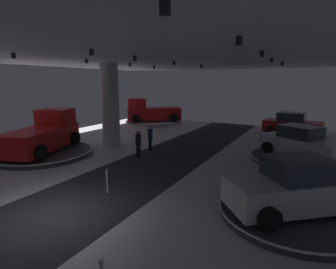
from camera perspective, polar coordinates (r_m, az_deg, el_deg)
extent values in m
cube|color=silver|center=(9.93, -23.39, -15.81)|extent=(24.00, 44.00, 0.05)
cube|color=#2D2D33|center=(9.92, -23.40, -15.66)|extent=(4.40, 44.00, 0.01)
cube|color=silver|center=(9.00, -26.28, 17.87)|extent=(24.00, 44.00, 0.10)
cylinder|color=black|center=(12.61, -29.86, 14.27)|extent=(0.16, 0.16, 0.22)
cylinder|color=black|center=(14.66, -16.84, 14.63)|extent=(0.16, 0.16, 0.22)
cylinder|color=black|center=(17.36, -8.06, 14.39)|extent=(0.16, 0.16, 0.22)
cylinder|color=black|center=(20.16, -2.96, 14.04)|extent=(0.16, 0.16, 0.22)
cylinder|color=black|center=(10.14, -15.85, 16.39)|extent=(0.16, 0.16, 0.22)
cylinder|color=black|center=(12.50, -7.04, 15.67)|extent=(0.16, 0.16, 0.22)
cylinder|color=black|center=(15.61, 1.31, 14.86)|extent=(0.16, 0.16, 0.22)
cylinder|color=black|center=(18.98, 7.04, 14.14)|extent=(0.16, 0.16, 0.22)
cylinder|color=black|center=(3.98, -0.67, 25.47)|extent=(0.16, 0.16, 0.22)
cylinder|color=black|center=(7.26, 14.77, 18.65)|extent=(0.16, 0.16, 0.22)
cylinder|color=black|center=(10.95, 19.23, 15.79)|extent=(0.16, 0.16, 0.22)
cylinder|color=black|center=(14.20, 21.07, 14.49)|extent=(0.16, 0.16, 0.22)
cylinder|color=black|center=(17.45, 23.00, 13.62)|extent=(0.16, 0.16, 0.22)
cylinder|color=silver|center=(18.67, -12.10, 6.13)|extent=(1.18, 1.18, 5.50)
cylinder|color=#333338|center=(9.94, 24.63, -14.87)|extent=(4.53, 4.53, 0.26)
cylinder|color=white|center=(9.90, 24.68, -14.34)|extent=(4.62, 4.62, 0.05)
cube|color=silver|center=(9.65, 24.99, -10.90)|extent=(4.38, 4.08, 0.90)
cube|color=#2D3842|center=(9.50, 26.10, -6.56)|extent=(2.46, 2.42, 0.70)
cylinder|color=black|center=(8.26, 20.70, -16.43)|extent=(0.66, 0.61, 0.68)
cylinder|color=black|center=(9.83, 14.48, -11.45)|extent=(0.66, 0.61, 0.68)
cylinder|color=black|center=(11.32, 27.80, -9.37)|extent=(0.66, 0.61, 0.68)
sphere|color=white|center=(8.20, 15.15, -13.32)|extent=(0.18, 0.18, 0.18)
sphere|color=white|center=(9.02, 12.33, -10.86)|extent=(0.18, 0.18, 0.18)
cylinder|color=#B7B7BC|center=(23.10, 24.66, -0.28)|extent=(4.86, 4.86, 0.25)
cylinder|color=black|center=(23.08, 24.68, -0.05)|extent=(4.96, 4.96, 0.05)
cube|color=red|center=(22.98, 24.81, 1.52)|extent=(4.33, 2.12, 0.90)
cube|color=#2D3842|center=(22.90, 24.59, 3.40)|extent=(2.01, 1.70, 0.70)
cylinder|color=black|center=(23.85, 28.50, 0.85)|extent=(0.69, 0.27, 0.68)
cylinder|color=black|center=(21.89, 28.04, 0.07)|extent=(0.69, 0.27, 0.68)
cylinder|color=black|center=(24.23, 21.78, 1.56)|extent=(0.69, 0.27, 0.68)
cylinder|color=black|center=(22.29, 20.75, 0.86)|extent=(0.69, 0.27, 0.68)
sphere|color=white|center=(23.26, 30.02, 1.43)|extent=(0.18, 0.18, 0.18)
sphere|color=white|center=(22.28, 29.86, 1.08)|extent=(0.18, 0.18, 0.18)
cylinder|color=#333338|center=(16.51, 26.15, -4.69)|extent=(5.13, 5.13, 0.26)
cylinder|color=white|center=(16.49, 26.18, -4.36)|extent=(5.23, 5.23, 0.05)
cube|color=silver|center=(16.34, 26.37, -2.19)|extent=(4.53, 3.69, 0.90)
cube|color=#2D3842|center=(16.27, 26.16, 0.47)|extent=(2.43, 2.31, 0.70)
cylinder|color=black|center=(14.85, 28.76, -4.75)|extent=(0.70, 0.54, 0.68)
cylinder|color=black|center=(17.98, 24.26, -1.75)|extent=(0.70, 0.54, 0.68)
cylinder|color=black|center=(16.41, 20.21, -2.62)|extent=(0.70, 0.54, 0.68)
sphere|color=white|center=(14.90, 31.96, -3.50)|extent=(0.18, 0.18, 0.18)
cylinder|color=silver|center=(27.58, -3.03, 2.55)|extent=(5.56, 5.56, 0.34)
cylinder|color=black|center=(27.55, -3.03, 2.84)|extent=(5.68, 5.68, 0.05)
cube|color=red|center=(27.45, -3.05, 4.45)|extent=(5.46, 4.94, 1.20)
cube|color=red|center=(27.20, -6.65, 6.55)|extent=(2.51, 2.55, 1.00)
cube|color=#28333D|center=(27.23, -5.57, 6.58)|extent=(1.15, 1.42, 0.75)
cylinder|color=black|center=(26.17, -6.77, 3.32)|extent=(0.83, 0.74, 0.84)
cylinder|color=black|center=(28.50, -7.03, 3.96)|extent=(0.83, 0.74, 0.84)
cylinder|color=black|center=(26.63, 1.24, 3.53)|extent=(0.83, 0.74, 0.84)
cylinder|color=black|center=(28.92, 0.34, 4.15)|extent=(0.83, 0.74, 0.84)
cylinder|color=#333338|center=(17.65, -25.02, -3.57)|extent=(5.56, 5.57, 0.29)
cylinder|color=white|center=(17.62, -25.05, -3.21)|extent=(5.68, 5.68, 0.05)
cube|color=red|center=(17.45, -25.26, -0.73)|extent=(3.80, 5.70, 1.20)
cube|color=red|center=(18.71, -22.68, 3.48)|extent=(2.37, 2.25, 1.00)
cube|color=#28333D|center=(18.28, -23.49, 3.25)|extent=(1.67, 0.68, 0.75)
cylinder|color=black|center=(19.67, -25.08, -0.45)|extent=(0.55, 0.88, 0.84)
cylinder|color=black|center=(18.49, -18.98, -0.69)|extent=(0.55, 0.88, 0.84)
cylinder|color=black|center=(16.79, -32.00, -2.98)|extent=(0.55, 0.88, 0.84)
cylinder|color=black|center=(15.38, -25.28, -3.50)|extent=(0.55, 0.88, 0.84)
cylinder|color=black|center=(15.58, -6.49, -3.46)|extent=(0.14, 0.14, 0.80)
cylinder|color=black|center=(15.45, -6.04, -3.57)|extent=(0.14, 0.14, 0.80)
cylinder|color=black|center=(15.36, -6.32, -1.14)|extent=(0.32, 0.32, 0.62)
sphere|color=#99755B|center=(15.28, -6.35, 0.40)|extent=(0.22, 0.22, 0.22)
cylinder|color=black|center=(17.05, -3.68, -2.12)|extent=(0.14, 0.14, 0.80)
cylinder|color=black|center=(17.21, -3.91, -2.00)|extent=(0.14, 0.14, 0.80)
cylinder|color=#233851|center=(16.99, -3.82, 0.11)|extent=(0.32, 0.32, 0.62)
sphere|color=beige|center=(16.91, -3.84, 1.50)|extent=(0.22, 0.22, 0.22)
sphere|color=#B2B2B7|center=(5.81, -14.01, -24.72)|extent=(0.10, 0.10, 0.10)
cylinder|color=#333338|center=(11.07, -12.65, -12.00)|extent=(0.28, 0.28, 0.04)
cylinder|color=#B2B2B7|center=(10.90, -12.76, -9.77)|extent=(0.07, 0.07, 0.96)
sphere|color=#B2B2B7|center=(10.74, -12.87, -7.38)|extent=(0.10, 0.10, 0.10)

